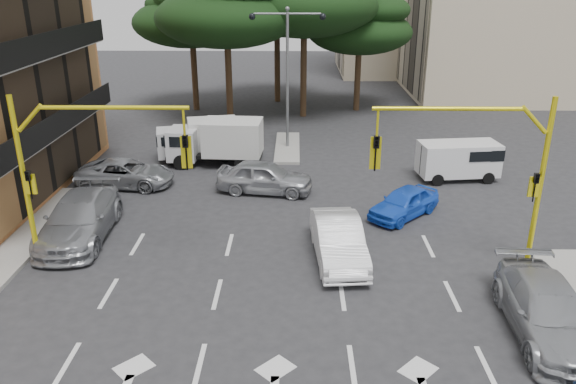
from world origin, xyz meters
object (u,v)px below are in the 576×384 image
object	(u,v)px
signal_mast_right	(489,161)
box_truck_a	(199,140)
street_lamp_center	(287,54)
car_silver_wagon	(80,218)
car_silver_cross_a	(126,173)
signal_mast_left	(74,159)
car_silver_cross_b	(265,177)
box_truck_b	(216,143)
car_white_hatch	(338,240)
van_white	(458,161)
car_silver_parked	(548,311)
car_blue_compact	(404,203)

from	to	relation	value
signal_mast_right	box_truck_a	world-z (taller)	signal_mast_right
street_lamp_center	car_silver_wagon	distance (m)	14.98
car_silver_cross_a	signal_mast_left	bearing A→B (deg)	-167.27
car_silver_cross_b	box_truck_b	xyz separation A→B (m)	(-2.77, 3.97, 0.47)
box_truck_a	car_silver_cross_a	bearing A→B (deg)	133.47
box_truck_b	car_white_hatch	bearing A→B (deg)	-147.89
car_white_hatch	van_white	distance (m)	10.69
car_white_hatch	car_silver_cross_a	size ratio (longest dim) A/B	1.00
car_silver_cross_a	car_silver_parked	bearing A→B (deg)	-121.11
car_silver_wagon	box_truck_a	distance (m)	10.36
car_silver_parked	signal_mast_left	bearing A→B (deg)	168.02
street_lamp_center	car_silver_cross_b	distance (m)	8.47
car_blue_compact	box_truck_b	world-z (taller)	box_truck_b
signal_mast_right	car_silver_cross_a	xyz separation A→B (m)	(-14.47, 7.75, -3.25)
signal_mast_left	van_white	xyz separation A→B (m)	(15.30, 8.93, -2.93)
car_blue_compact	box_truck_a	xyz separation A→B (m)	(-9.87, 7.70, 0.47)
car_blue_compact	car_silver_parked	xyz separation A→B (m)	(2.55, -8.27, 0.13)
van_white	box_truck_a	distance (m)	13.68
signal_mast_left	van_white	world-z (taller)	signal_mast_left
car_blue_compact	box_truck_b	distance (m)	11.03
car_blue_compact	box_truck_b	xyz separation A→B (m)	(-8.76, 6.67, 0.61)
car_silver_wagon	car_silver_parked	distance (m)	16.54
box_truck_b	street_lamp_center	bearing A→B (deg)	-47.26
car_silver_cross_b	box_truck_b	size ratio (longest dim) A/B	0.89
van_white	car_silver_parked	bearing A→B (deg)	-10.77
car_white_hatch	car_silver_cross_a	world-z (taller)	car_white_hatch
box_truck_b	box_truck_a	bearing A→B (deg)	50.64
signal_mast_right	box_truck_b	distance (m)	15.44
street_lamp_center	car_silver_cross_a	xyz separation A→B (m)	(-7.66, -6.26, -4.79)
car_white_hatch	box_truck_a	bearing A→B (deg)	116.01
street_lamp_center	box_truck_a	distance (m)	6.79
car_silver_cross_a	signal_mast_right	bearing A→B (deg)	-111.78
signal_mast_right	street_lamp_center	world-z (taller)	street_lamp_center
box_truck_b	car_blue_compact	bearing A→B (deg)	-123.76
street_lamp_center	box_truck_b	world-z (taller)	street_lamp_center
car_white_hatch	box_truck_a	xyz separation A→B (m)	(-6.85, 11.58, 0.33)
box_truck_a	signal_mast_right	bearing A→B (deg)	-148.76
street_lamp_center	box_truck_b	distance (m)	6.37
signal_mast_right	car_silver_cross_b	bearing A→B (deg)	137.88
street_lamp_center	van_white	world-z (taller)	street_lamp_center
signal_mast_left	box_truck_a	xyz separation A→B (m)	(1.98, 12.01, -2.80)
car_silver_cross_a	box_truck_a	world-z (taller)	box_truck_a
car_silver_cross_a	box_truck_b	world-z (taller)	box_truck_b
signal_mast_left	car_silver_cross_a	world-z (taller)	signal_mast_left
car_silver_wagon	box_truck_b	bearing A→B (deg)	62.57
street_lamp_center	box_truck_a	xyz separation A→B (m)	(-4.83, -2.00, -4.34)
signal_mast_right	signal_mast_left	size ratio (longest dim) A/B	1.00
car_silver_parked	van_white	size ratio (longest dim) A/B	1.34
box_truck_a	box_truck_b	xyz separation A→B (m)	(1.11, -1.03, 0.14)
signal_mast_left	car_silver_cross_a	bearing A→B (deg)	96.33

